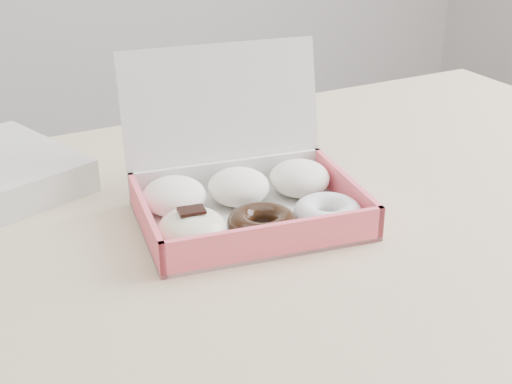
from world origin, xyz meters
name	(u,v)px	position (x,y,z in m)	size (l,w,h in m)	color
table	(322,252)	(0.00, 0.00, 0.67)	(1.20, 0.80, 0.75)	tan
donut_box	(244,194)	(-0.11, 0.01, 0.78)	(0.30, 0.27, 0.19)	silver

